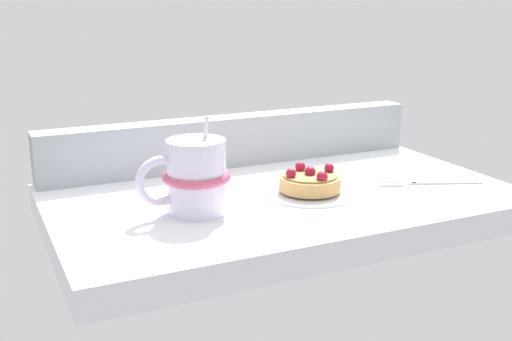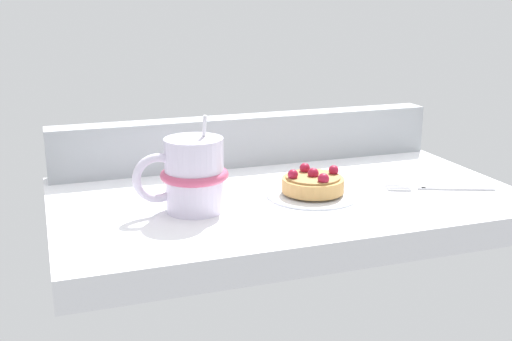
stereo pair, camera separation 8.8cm
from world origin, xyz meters
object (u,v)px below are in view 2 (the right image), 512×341
at_px(dessert_fork, 439,188).
at_px(coffee_mug, 192,175).
at_px(dessert_plate, 313,194).
at_px(raspberry_tart, 313,183).

bearing_deg(dessert_fork, coffee_mug, 175.51).
relative_size(dessert_plate, dessert_fork, 0.86).
bearing_deg(dessert_fork, raspberry_tart, 169.72).
relative_size(dessert_plate, coffee_mug, 1.03).
xyz_separation_m(raspberry_tart, dessert_fork, (0.19, -0.03, -0.02)).
xyz_separation_m(dessert_plate, raspberry_tart, (0.00, -0.00, 0.02)).
bearing_deg(dessert_plate, coffee_mug, -178.23).
bearing_deg(raspberry_tart, dessert_plate, 146.38).
bearing_deg(coffee_mug, dessert_plate, 1.77).
distance_m(dessert_plate, raspberry_tart, 0.02).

